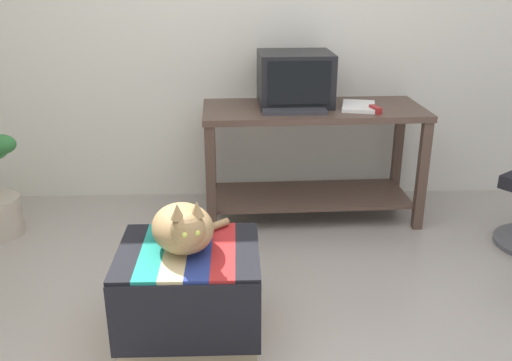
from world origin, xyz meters
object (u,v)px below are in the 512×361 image
at_px(ottoman_with_blanket, 190,293).
at_px(keyboard, 294,111).
at_px(book, 359,106).
at_px(stapler, 375,109).
at_px(cat, 184,228).
at_px(desk, 312,143).
at_px(tv_monitor, 295,79).

bearing_deg(ottoman_with_blanket, keyboard, 63.78).
bearing_deg(keyboard, book, 13.90).
bearing_deg(stapler, cat, -147.70).
bearing_deg(cat, book, 35.56).
bearing_deg(desk, cat, -121.28).
bearing_deg(book, desk, -174.38).
distance_m(desk, keyboard, 0.32).
xyz_separation_m(tv_monitor, keyboard, (-0.02, -0.23, -0.15)).
xyz_separation_m(book, ottoman_with_blanket, (-1.00, -1.28, -0.55)).
height_order(ottoman_with_blanket, cat, cat).
distance_m(keyboard, ottoman_with_blanket, 1.42).
bearing_deg(desk, ottoman_with_blanket, -120.70).
xyz_separation_m(keyboard, cat, (-0.59, -1.17, -0.23)).
distance_m(tv_monitor, ottoman_with_blanket, 1.68).
distance_m(book, ottoman_with_blanket, 1.72).
bearing_deg(keyboard, tv_monitor, 84.40).
distance_m(desk, tv_monitor, 0.43).
relative_size(tv_monitor, ottoman_with_blanket, 0.77).
xyz_separation_m(desk, stapler, (0.37, -0.15, 0.26)).
height_order(book, cat, book).
distance_m(cat, stapler, 1.61).
distance_m(ottoman_with_blanket, stapler, 1.68).
height_order(desk, tv_monitor, tv_monitor).
relative_size(desk, stapler, 13.12).
bearing_deg(stapler, tv_monitor, 138.76).
xyz_separation_m(keyboard, book, (0.42, 0.10, -0.00)).
bearing_deg(cat, desk, 44.97).
bearing_deg(book, cat, -116.26).
height_order(book, stapler, stapler).
xyz_separation_m(keyboard, stapler, (0.50, -0.02, 0.01)).
height_order(tv_monitor, cat, tv_monitor).
xyz_separation_m(tv_monitor, book, (0.40, -0.13, -0.15)).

